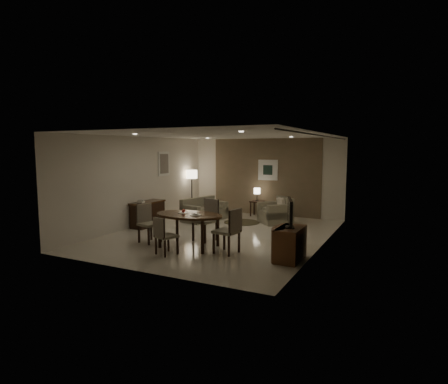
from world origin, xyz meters
The scene contains 31 objects.
room_shell centered at (0.00, 0.40, 1.35)m, with size 5.50×7.00×2.70m.
taupe_accent centered at (0.00, 3.48, 1.35)m, with size 3.96×0.03×2.70m, color #765F4A.
curtain_wall centered at (2.68, 0.00, 1.32)m, with size 0.08×6.70×2.58m, color beige, non-canonical shape.
curtain_rod centered at (2.68, 0.00, 2.64)m, with size 0.03×0.03×6.80m, color black.
art_back_frame centered at (0.10, 3.46, 1.60)m, with size 0.72×0.03×0.72m, color silver.
art_back_canvas centered at (0.10, 3.44, 1.60)m, with size 0.34×0.01×0.34m, color #192D23.
art_left_frame centered at (-2.72, 1.20, 1.85)m, with size 0.03×0.60×0.80m, color silver.
art_left_canvas centered at (-2.71, 1.20, 1.85)m, with size 0.01×0.46×0.64m, color gray.
downlight_nl centered at (-1.40, -1.80, 2.69)m, with size 0.10×0.10×0.01m, color white.
downlight_nr centered at (1.40, -1.80, 2.69)m, with size 0.10×0.10×0.01m, color white.
downlight_fl centered at (-1.40, 1.80, 2.69)m, with size 0.10×0.10×0.01m, color white.
downlight_fr centered at (1.40, 1.80, 2.69)m, with size 0.10×0.10×0.01m, color white.
console_desk centered at (-2.49, 0.00, 0.38)m, with size 0.48×1.20×0.75m, color #4F3119, non-canonical shape.
telephone centered at (-2.49, -0.30, 0.80)m, with size 0.20×0.14×0.09m, color white, non-canonical shape.
tv_cabinet centered at (2.40, -1.50, 0.35)m, with size 0.48×0.90×0.70m, color brown, non-canonical shape.
flat_tv centered at (2.38, -1.50, 1.02)m, with size 0.06×0.88×0.60m, color black, non-canonical shape.
dining_table centered at (-0.07, -1.53, 0.40)m, with size 1.70×1.06×0.79m, color #4F3119, non-canonical shape.
chair_near centered at (-0.18, -2.29, 0.42)m, with size 0.41×0.41×0.85m, color gray, non-canonical shape.
chair_far centered at (-0.04, -0.81, 0.53)m, with size 0.51×0.51×1.05m, color gray, non-canonical shape.
chair_left centered at (-1.17, -1.60, 0.48)m, with size 0.46×0.46×0.96m, color gray, non-canonical shape.
chair_right centered at (0.96, -1.60, 0.51)m, with size 0.49×0.49×1.02m, color gray, non-canonical shape.
plate_a centered at (-0.25, -1.48, 0.80)m, with size 0.26×0.26×0.02m, color white.
plate_b centered at (0.15, -1.58, 0.80)m, with size 0.26×0.26×0.02m, color white.
fruit_apple centered at (-0.25, -1.48, 0.86)m, with size 0.09×0.09×0.09m, color #A21C12.
napkin centered at (0.15, -1.58, 0.83)m, with size 0.12×0.08×0.03m, color white.
round_rug centered at (-0.16, 1.80, 0.01)m, with size 1.14×1.14×0.01m, color #463F27.
sofa centered at (-1.41, 1.59, 0.36)m, with size 0.77×1.55×0.73m, color gray, non-canonical shape.
armchair centered at (0.83, 2.16, 0.41)m, with size 0.92×0.87×0.81m, color gray, non-canonical shape.
side_table centered at (-0.16, 3.10, 0.27)m, with size 0.42×0.42×0.53m, color black, non-canonical shape.
table_lamp centered at (-0.16, 3.10, 0.78)m, with size 0.22×0.22×0.50m, color #FFEAC1, non-canonical shape.
floor_lamp centered at (-2.50, 2.59, 0.79)m, with size 0.40×0.40×1.58m, color #FFE5B7, non-canonical shape.
Camera 1 is at (4.58, -8.98, 2.33)m, focal length 30.00 mm.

